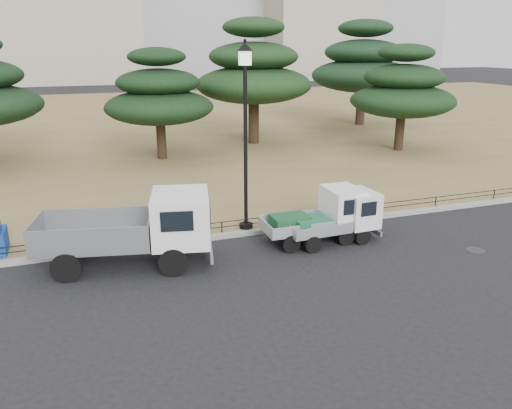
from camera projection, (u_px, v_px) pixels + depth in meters
name	position (u px, v px, depth m)	size (l,w,h in m)	color
ground	(277.00, 263.00, 15.35)	(220.00, 220.00, 0.00)	black
lawn	(146.00, 122.00, 42.82)	(120.00, 56.00, 0.15)	olive
curb	(250.00, 232.00, 17.67)	(120.00, 0.25, 0.16)	gray
truck_large	(135.00, 227.00, 14.90)	(5.37, 2.96, 2.21)	black
truck_kei_front	(320.00, 216.00, 16.89)	(3.38, 1.48, 1.79)	black
truck_kei_rear	(338.00, 218.00, 16.88)	(3.26, 1.52, 1.68)	black
street_lamp	(245.00, 107.00, 16.58)	(0.57, 0.57, 6.35)	black
pipe_fence	(249.00, 221.00, 17.69)	(38.00, 0.04, 0.40)	black
manhole	(475.00, 250.00, 16.32)	(0.60, 0.60, 0.01)	#2D2D30
pine_center_left	(159.00, 96.00, 27.70)	(6.06, 6.06, 6.16)	black
pine_center_right	(254.00, 72.00, 31.89)	(7.47, 7.47, 7.93)	black
pine_east_near	(403.00, 90.00, 30.00)	(6.28, 6.28, 6.34)	black
pine_east_far	(363.00, 65.00, 39.49)	(8.13, 8.13, 8.16)	black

